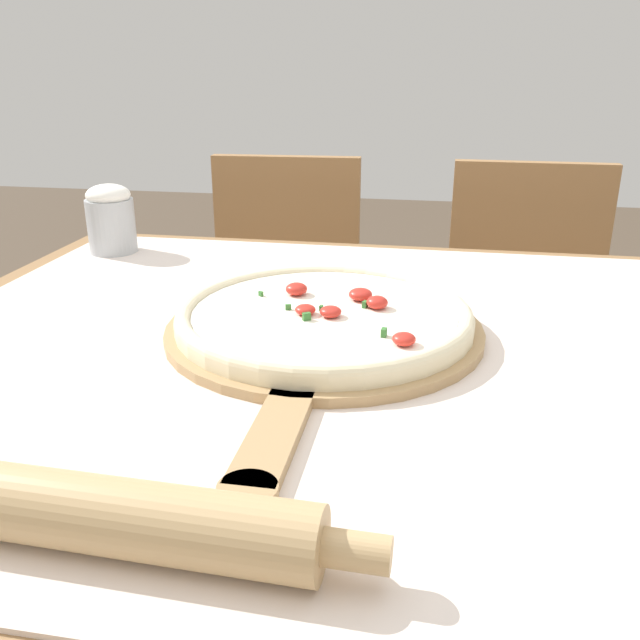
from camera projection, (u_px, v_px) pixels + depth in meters
dining_table at (328, 432)px, 0.87m from camera, size 1.14×1.02×0.78m
towel_cloth at (328, 347)px, 0.82m from camera, size 1.06×0.94×0.00m
pizza_peel at (322, 334)px, 0.84m from camera, size 0.40×0.58×0.01m
pizza at (324, 315)px, 0.85m from camera, size 0.37×0.37×0.04m
rolling_pin at (106, 515)px, 0.47m from camera, size 0.40×0.06×0.05m
chair_left at (282, 307)px, 1.76m from camera, size 0.42×0.42×0.88m
chair_right at (523, 322)px, 1.66m from camera, size 0.40×0.40×0.88m
flour_cup at (111, 218)px, 1.20m from camera, size 0.08×0.08×0.12m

